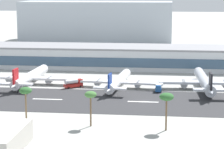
{
  "coord_description": "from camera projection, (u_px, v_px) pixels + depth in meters",
  "views": [
    {
      "loc": [
        8.72,
        -183.82,
        44.13
      ],
      "look_at": [
        -15.74,
        25.72,
        5.74
      ],
      "focal_mm": 77.38,
      "sensor_mm": 36.0,
      "label": 1
    }
  ],
  "objects": [
    {
      "name": "ground_plane",
      "position": [
        144.0,
        101.0,
        188.53
      ],
      "size": [
        1400.0,
        1400.0,
        0.0
      ],
      "primitive_type": "plane",
      "color": "#9E9E99"
    },
    {
      "name": "runway_strip",
      "position": [
        144.0,
        102.0,
        187.61
      ],
      "size": [
        800.0,
        40.26,
        0.08
      ],
      "primitive_type": "cube",
      "color": "#2D2D30",
      "rests_on": "ground_plane"
    },
    {
      "name": "runway_centreline_dash_3",
      "position": [
        47.0,
        99.0,
        192.0
      ],
      "size": [
        12.0,
        1.2,
        0.01
      ],
      "primitive_type": "cube",
      "color": "white",
      "rests_on": "runway_strip"
    },
    {
      "name": "runway_centreline_dash_4",
      "position": [
        143.0,
        102.0,
        187.66
      ],
      "size": [
        12.0,
        1.2,
        0.01
      ],
      "primitive_type": "cube",
      "color": "white",
      "rests_on": "runway_strip"
    },
    {
      "name": "terminal_building",
      "position": [
        126.0,
        57.0,
        266.6
      ],
      "size": [
        165.55,
        28.72,
        12.01
      ],
      "color": "silver",
      "rests_on": "ground_plane"
    },
    {
      "name": "distant_hotel_block",
      "position": [
        97.0,
        21.0,
        400.55
      ],
      "size": [
        124.18,
        39.05,
        32.32
      ],
      "primitive_type": "cube",
      "color": "#A8B2BC",
      "rests_on": "ground_plane"
    },
    {
      "name": "airliner_red_tail_gate_0",
      "position": [
        29.0,
        77.0,
        221.05
      ],
      "size": [
        41.84,
        49.31,
        10.29
      ],
      "rotation": [
        0.0,
        0.0,
        1.54
      ],
      "color": "white",
      "rests_on": "ground_plane"
    },
    {
      "name": "airliner_navy_tail_gate_1",
      "position": [
        118.0,
        81.0,
        212.71
      ],
      "size": [
        40.52,
        45.43,
        9.49
      ],
      "rotation": [
        0.0,
        0.0,
        1.48
      ],
      "color": "white",
      "rests_on": "ground_plane"
    },
    {
      "name": "airliner_black_tail_gate_2",
      "position": [
        205.0,
        82.0,
        209.66
      ],
      "size": [
        40.06,
        51.94,
        10.83
      ],
      "rotation": [
        0.0,
        0.0,
        1.62
      ],
      "color": "silver",
      "rests_on": "ground_plane"
    },
    {
      "name": "service_box_truck_0",
      "position": [
        159.0,
        88.0,
        205.79
      ],
      "size": [
        2.9,
        6.1,
        3.25
      ],
      "rotation": [
        0.0,
        0.0,
        4.67
      ],
      "color": "#23569E",
      "rests_on": "ground_plane"
    },
    {
      "name": "service_fuel_truck_1",
      "position": [
        73.0,
        83.0,
        213.85
      ],
      "size": [
        8.22,
        7.4,
        3.95
      ],
      "rotation": [
        0.0,
        0.0,
        0.69
      ],
      "color": "#B2231E",
      "rests_on": "ground_plane"
    },
    {
      "name": "palm_tree_0",
      "position": [
        25.0,
        92.0,
        157.53
      ],
      "size": [
        4.18,
        4.18,
        11.94
      ],
      "color": "brown",
      "rests_on": "ground_plane"
    },
    {
      "name": "palm_tree_1",
      "position": [
        167.0,
        98.0,
        148.76
      ],
      "size": [
        4.49,
        4.49,
        11.97
      ],
      "color": "brown",
      "rests_on": "ground_plane"
    },
    {
      "name": "palm_tree_2",
      "position": [
        91.0,
        96.0,
        153.4
      ],
      "size": [
        3.86,
        3.86,
        11.48
      ],
      "color": "brown",
      "rests_on": "ground_plane"
    }
  ]
}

